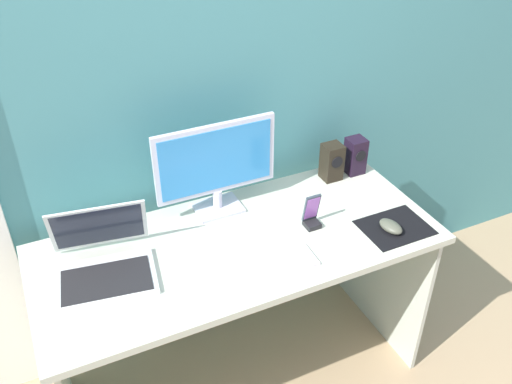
{
  "coord_description": "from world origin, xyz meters",
  "views": [
    {
      "loc": [
        -0.61,
        -1.44,
        2.03
      ],
      "look_at": [
        0.06,
        -0.02,
        0.96
      ],
      "focal_mm": 39.07,
      "sensor_mm": 36.0,
      "label": 1
    }
  ],
  "objects_px": {
    "speaker_right": "(355,156)",
    "speaker_near_monitor": "(332,162)",
    "keyboard_external": "(257,270)",
    "monitor": "(216,165)",
    "phone_in_dock": "(312,215)",
    "laptop": "(104,261)",
    "mouse": "(391,226)"
  },
  "relations": [
    {
      "from": "phone_in_dock",
      "to": "mouse",
      "type": "bearing_deg",
      "value": -31.61
    },
    {
      "from": "keyboard_external",
      "to": "laptop",
      "type": "bearing_deg",
      "value": 156.88
    },
    {
      "from": "speaker_right",
      "to": "speaker_near_monitor",
      "type": "relative_size",
      "value": 1.01
    },
    {
      "from": "speaker_near_monitor",
      "to": "laptop",
      "type": "relative_size",
      "value": 0.43
    },
    {
      "from": "monitor",
      "to": "laptop",
      "type": "distance_m",
      "value": 0.53
    },
    {
      "from": "speaker_right",
      "to": "phone_in_dock",
      "type": "xyz_separation_m",
      "value": [
        -0.35,
        -0.25,
        -0.03
      ]
    },
    {
      "from": "speaker_near_monitor",
      "to": "mouse",
      "type": "height_order",
      "value": "speaker_near_monitor"
    },
    {
      "from": "speaker_right",
      "to": "laptop",
      "type": "height_order",
      "value": "laptop"
    },
    {
      "from": "speaker_near_monitor",
      "to": "phone_in_dock",
      "type": "height_order",
      "value": "speaker_near_monitor"
    },
    {
      "from": "monitor",
      "to": "phone_in_dock",
      "type": "height_order",
      "value": "monitor"
    },
    {
      "from": "phone_in_dock",
      "to": "keyboard_external",
      "type": "bearing_deg",
      "value": -154.02
    },
    {
      "from": "speaker_near_monitor",
      "to": "phone_in_dock",
      "type": "xyz_separation_m",
      "value": [
        -0.24,
        -0.25,
        -0.03
      ]
    },
    {
      "from": "phone_in_dock",
      "to": "speaker_near_monitor",
      "type": "bearing_deg",
      "value": 46.5
    },
    {
      "from": "mouse",
      "to": "speaker_near_monitor",
      "type": "bearing_deg",
      "value": 81.1
    },
    {
      "from": "speaker_right",
      "to": "keyboard_external",
      "type": "bearing_deg",
      "value": -148.62
    },
    {
      "from": "speaker_near_monitor",
      "to": "keyboard_external",
      "type": "height_order",
      "value": "speaker_near_monitor"
    },
    {
      "from": "laptop",
      "to": "phone_in_dock",
      "type": "height_order",
      "value": "laptop"
    },
    {
      "from": "monitor",
      "to": "laptop",
      "type": "xyz_separation_m",
      "value": [
        -0.48,
        -0.17,
        -0.15
      ]
    },
    {
      "from": "speaker_near_monitor",
      "to": "mouse",
      "type": "relative_size",
      "value": 1.59
    },
    {
      "from": "speaker_right",
      "to": "mouse",
      "type": "relative_size",
      "value": 1.6
    },
    {
      "from": "phone_in_dock",
      "to": "monitor",
      "type": "bearing_deg",
      "value": 138.32
    },
    {
      "from": "laptop",
      "to": "phone_in_dock",
      "type": "bearing_deg",
      "value": -5.46
    },
    {
      "from": "monitor",
      "to": "mouse",
      "type": "bearing_deg",
      "value": -37.23
    },
    {
      "from": "laptop",
      "to": "phone_in_dock",
      "type": "xyz_separation_m",
      "value": [
        0.76,
        -0.07,
        0.0
      ]
    },
    {
      "from": "monitor",
      "to": "speaker_near_monitor",
      "type": "height_order",
      "value": "monitor"
    },
    {
      "from": "speaker_near_monitor",
      "to": "keyboard_external",
      "type": "relative_size",
      "value": 0.38
    },
    {
      "from": "speaker_right",
      "to": "speaker_near_monitor",
      "type": "distance_m",
      "value": 0.12
    },
    {
      "from": "monitor",
      "to": "mouse",
      "type": "relative_size",
      "value": 4.72
    },
    {
      "from": "monitor",
      "to": "speaker_near_monitor",
      "type": "relative_size",
      "value": 2.97
    },
    {
      "from": "laptop",
      "to": "mouse",
      "type": "height_order",
      "value": "laptop"
    },
    {
      "from": "keyboard_external",
      "to": "phone_in_dock",
      "type": "xyz_separation_m",
      "value": [
        0.29,
        0.14,
        0.04
      ]
    },
    {
      "from": "monitor",
      "to": "speaker_right",
      "type": "distance_m",
      "value": 0.64
    }
  ]
}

